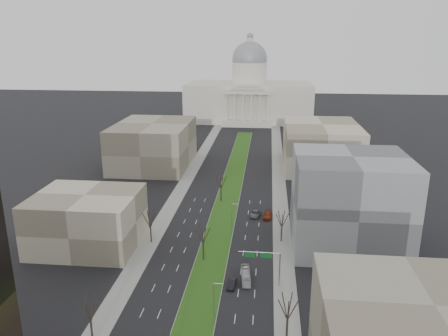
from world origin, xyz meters
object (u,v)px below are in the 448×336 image
Objects in this scene: car_red at (268,215)px; car_grey_far at (256,214)px; car_black at (232,283)px; box_van at (246,275)px.

car_grey_far is at bearing 171.56° from car_red.
car_black is 39.99m from car_grey_far.
car_grey_far is (-3.68, 0.92, -0.02)m from car_red.
car_red is (7.54, 38.88, 0.05)m from car_black.
car_red reaches higher than car_grey_far.
car_red is at bearing 77.12° from box_van.
car_black is 0.83× the size of car_red.
box_van is at bearing 51.40° from car_black.
car_grey_far is at bearing 89.57° from car_black.
box_van reaches higher than car_black.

